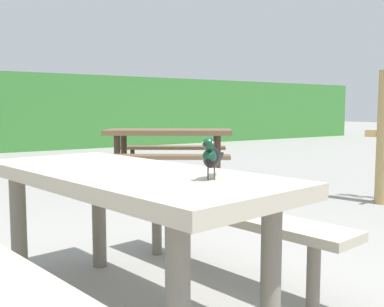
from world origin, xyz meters
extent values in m
cube|color=#B2A893|center=(0.29, 0.29, 0.70)|extent=(1.03, 1.90, 0.07)
cylinder|color=slate|center=(0.66, -0.36, 0.33)|extent=(0.09, 0.09, 0.67)
cylinder|color=slate|center=(-0.08, 0.94, 0.33)|extent=(0.09, 0.09, 0.67)
cylinder|color=slate|center=(0.45, 1.02, 0.33)|extent=(0.09, 0.09, 0.67)
cube|color=#B2A893|center=(0.98, 0.40, 0.41)|extent=(0.54, 1.73, 0.05)
cylinder|color=slate|center=(1.08, -0.24, 0.20)|extent=(0.07, 0.07, 0.39)
cylinder|color=slate|center=(0.89, 1.03, 0.20)|extent=(0.07, 0.07, 0.39)
ellipsoid|color=black|center=(0.46, -0.21, 0.84)|extent=(0.16, 0.15, 0.09)
ellipsoid|color=#0F3823|center=(0.43, -0.23, 0.84)|extent=(0.09, 0.09, 0.06)
sphere|color=#0F3823|center=(0.41, -0.24, 0.90)|extent=(0.05, 0.05, 0.05)
sphere|color=#EAE08C|center=(0.42, -0.27, 0.90)|extent=(0.01, 0.01, 0.01)
sphere|color=#EAE08C|center=(0.39, -0.24, 0.90)|extent=(0.01, 0.01, 0.01)
cone|color=black|center=(0.38, -0.27, 0.90)|extent=(0.03, 0.03, 0.02)
cube|color=black|center=(0.55, -0.13, 0.82)|extent=(0.10, 0.09, 0.04)
cylinder|color=#47423D|center=(0.46, -0.22, 0.77)|extent=(0.01, 0.01, 0.05)
cylinder|color=#47423D|center=(0.44, -0.20, 0.77)|extent=(0.01, 0.01, 0.05)
cube|color=brown|center=(2.72, 3.91, 0.70)|extent=(1.91, 1.66, 0.07)
cylinder|color=#423324|center=(3.13, 3.28, 0.33)|extent=(0.09, 0.09, 0.67)
cylinder|color=#423324|center=(3.44, 3.72, 0.33)|extent=(0.09, 0.09, 0.67)
cylinder|color=#423324|center=(1.99, 4.10, 0.33)|extent=(0.09, 0.09, 0.67)
cylinder|color=#423324|center=(2.30, 4.53, 0.33)|extent=(0.09, 0.09, 0.67)
cube|color=brown|center=(2.31, 3.34, 0.41)|extent=(1.56, 1.22, 0.05)
cylinder|color=#423324|center=(2.83, 2.97, 0.20)|extent=(0.07, 0.07, 0.39)
cylinder|color=#423324|center=(1.79, 3.71, 0.20)|extent=(0.07, 0.07, 0.39)
cube|color=brown|center=(3.12, 4.48, 0.41)|extent=(1.56, 1.22, 0.05)
cylinder|color=#423324|center=(3.64, 4.11, 0.20)|extent=(0.07, 0.07, 0.39)
cylinder|color=#423324|center=(2.60, 4.85, 0.20)|extent=(0.07, 0.07, 0.39)
cube|color=tan|center=(4.02, 1.32, 0.76)|extent=(0.27, 0.36, 0.08)
camera|label=1|loc=(-0.69, -1.75, 1.04)|focal=42.66mm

